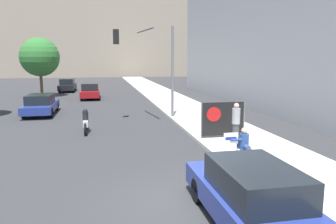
{
  "coord_description": "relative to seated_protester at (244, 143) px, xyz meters",
  "views": [
    {
      "loc": [
        -2.11,
        -7.81,
        3.7
      ],
      "look_at": [
        0.62,
        5.65,
        1.49
      ],
      "focal_mm": 35.0,
      "sensor_mm": 36.0,
      "label": 1
    }
  ],
  "objects": [
    {
      "name": "ground_plane",
      "position": [
        -2.77,
        -2.67,
        -0.76
      ],
      "size": [
        160.0,
        160.0,
        0.0
      ],
      "primitive_type": "plane",
      "color": "#303033"
    },
    {
      "name": "sidewalk_curb",
      "position": [
        1.21,
        12.33,
        -0.69
      ],
      "size": [
        3.89,
        90.0,
        0.13
      ],
      "primitive_type": "cube",
      "color": "beige",
      "rests_on": "ground_plane"
    },
    {
      "name": "building_backdrop_far",
      "position": [
        -4.77,
        65.31,
        13.34
      ],
      "size": [
        52.0,
        12.0,
        28.19
      ],
      "color": "gray",
      "rests_on": "ground_plane"
    },
    {
      "name": "seated_protester",
      "position": [
        0.0,
        0.0,
        0.0
      ],
      "size": [
        1.0,
        0.77,
        1.18
      ],
      "rotation": [
        0.0,
        0.0,
        -0.33
      ],
      "color": "#474C56",
      "rests_on": "sidewalk_curb"
    },
    {
      "name": "jogger_on_sidewalk",
      "position": [
        0.69,
        2.36,
        0.26
      ],
      "size": [
        0.34,
        0.34,
        1.74
      ],
      "rotation": [
        0.0,
        0.0,
        3.5
      ],
      "color": "#424247",
      "rests_on": "sidewalk_curb"
    },
    {
      "name": "protest_banner",
      "position": [
        0.51,
        3.46,
        0.25
      ],
      "size": [
        2.12,
        0.06,
        1.64
      ],
      "color": "slate",
      "rests_on": "sidewalk_curb"
    },
    {
      "name": "traffic_light_pole",
      "position": [
        -1.86,
        9.33,
        3.19
      ],
      "size": [
        3.7,
        3.46,
        5.57
      ],
      "color": "slate",
      "rests_on": "sidewalk_curb"
    },
    {
      "name": "parked_car_curbside",
      "position": [
        -1.72,
        -4.2,
        -0.03
      ],
      "size": [
        1.76,
        4.61,
        1.47
      ],
      "color": "navy",
      "rests_on": "ground_plane"
    },
    {
      "name": "car_on_road_nearest",
      "position": [
        -8.96,
        12.73,
        -0.06
      ],
      "size": [
        1.84,
        4.76,
        1.38
      ],
      "color": "navy",
      "rests_on": "ground_plane"
    },
    {
      "name": "car_on_road_midblock",
      "position": [
        -5.96,
        21.25,
        -0.02
      ],
      "size": [
        1.73,
        4.34,
        1.49
      ],
      "color": "maroon",
      "rests_on": "ground_plane"
    },
    {
      "name": "car_on_road_distant",
      "position": [
        -8.79,
        29.16,
        -0.01
      ],
      "size": [
        1.73,
        4.73,
        1.51
      ],
      "color": "black",
      "rests_on": "ground_plane"
    },
    {
      "name": "motorcycle_on_road",
      "position": [
        -5.74,
        6.44,
        -0.23
      ],
      "size": [
        0.28,
        2.11,
        1.22
      ],
      "color": "white",
      "rests_on": "ground_plane"
    },
    {
      "name": "street_tree_midblock",
      "position": [
        -10.76,
        23.95,
        3.16
      ],
      "size": [
        3.81,
        3.81,
        5.83
      ],
      "color": "brown",
      "rests_on": "ground_plane"
    }
  ]
}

